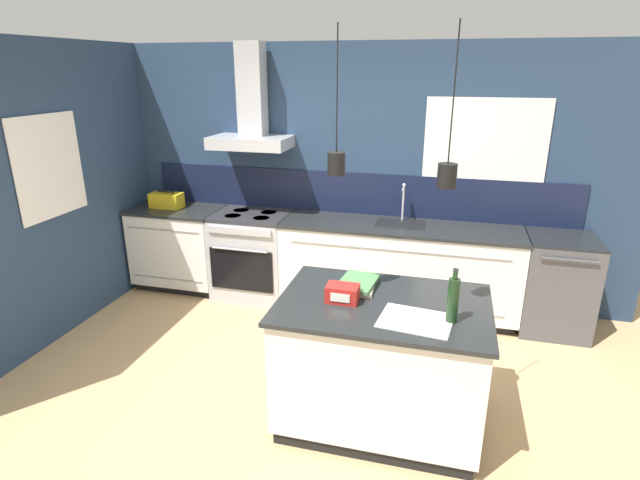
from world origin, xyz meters
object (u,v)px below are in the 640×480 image
(oven_range, at_px, (253,255))
(yellow_toolbox, at_px, (167,200))
(book_stack, at_px, (358,284))
(dishwasher, at_px, (556,284))
(bottle_on_island, at_px, (453,300))
(red_supply_box, at_px, (342,293))

(oven_range, distance_m, yellow_toolbox, 1.12)
(oven_range, distance_m, book_stack, 2.14)
(book_stack, bearing_deg, yellow_toolbox, 147.44)
(oven_range, height_order, dishwasher, same)
(bottle_on_island, relative_size, yellow_toolbox, 1.01)
(book_stack, distance_m, red_supply_box, 0.24)
(book_stack, distance_m, yellow_toolbox, 2.85)
(dishwasher, distance_m, bottle_on_island, 2.19)
(dishwasher, distance_m, book_stack, 2.27)
(bottle_on_island, bearing_deg, red_supply_box, 171.17)
(book_stack, bearing_deg, oven_range, 132.92)
(oven_range, bearing_deg, bottle_on_island, -42.20)
(oven_range, height_order, red_supply_box, red_supply_box)
(bottle_on_island, xyz_separation_m, yellow_toolbox, (-3.04, 1.87, -0.07))
(dishwasher, height_order, red_supply_box, red_supply_box)
(oven_range, relative_size, yellow_toolbox, 2.68)
(dishwasher, height_order, yellow_toolbox, yellow_toolbox)
(bottle_on_island, bearing_deg, book_stack, 152.14)
(bottle_on_island, distance_m, yellow_toolbox, 3.57)
(bottle_on_island, height_order, yellow_toolbox, bottle_on_island)
(dishwasher, xyz_separation_m, book_stack, (-1.60, -1.53, 0.48))
(dishwasher, xyz_separation_m, yellow_toolbox, (-4.00, 0.00, 0.54))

